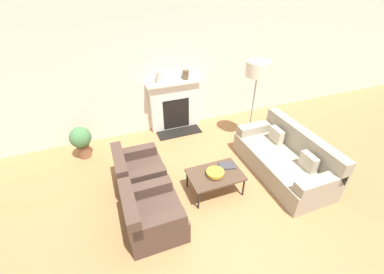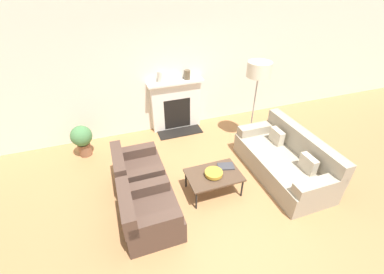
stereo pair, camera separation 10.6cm
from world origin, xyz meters
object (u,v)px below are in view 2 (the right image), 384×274
Objects in this scene: armchair_far at (137,172)px; coffee_table at (214,176)px; couch at (285,161)px; mantel_vase_center_left at (187,75)px; potted_plant at (82,138)px; floor_lamp at (258,75)px; bowl at (214,173)px; mantel_vase_left at (160,77)px; fireplace at (176,106)px; armchair_near at (149,215)px; book at (226,166)px.

coffee_table is (1.20, -0.59, 0.07)m from armchair_far.
mantel_vase_center_left reaches higher than couch.
potted_plant is (-3.54, 1.87, 0.10)m from couch.
floor_lamp is at bearing -42.64° from mantel_vase_center_left.
bowl is 0.17× the size of floor_lamp.
mantel_vase_center_left reaches higher than potted_plant.
mantel_vase_left is at bearing 149.14° from floor_lamp.
couch is at bearing -90.58° from floor_lamp.
fireplace reaches higher than armchair_far.
fireplace is 0.72× the size of floor_lamp.
couch is at bearing -81.84° from armchair_near.
floor_lamp is (1.18, 1.15, 1.11)m from book.
book is 2.38m from mantel_vase_center_left.
coffee_table is at bearing -144.32° from book.
potted_plant is at bearing 138.37° from coffee_table.
armchair_far reaches higher than potted_plant.
potted_plant is (-2.10, 1.86, 0.05)m from coffee_table.
armchair_near is at bearing -119.24° from mantel_vase_center_left.
floor_lamp reaches higher than armchair_far.
mantel_vase_left is 1.21× the size of mantel_vase_center_left.
mantel_vase_center_left is at bearing 82.33° from coffee_table.
potted_plant is (-3.55, 0.60, -1.11)m from floor_lamp.
couch is 2.31× the size of armchair_far.
bowl is 2.51m from mantel_vase_left.
bowl is (-0.04, -2.32, -0.14)m from fireplace.
floor_lamp reaches higher than armchair_near.
armchair_near is at bearing -162.99° from bowl.
couch is 7.74× the size of mantel_vase_left.
bowl is (1.18, 0.36, 0.15)m from armchair_near.
book is at bearing -95.62° from couch.
fireplace is at bearing 89.00° from bowl.
armchair_far is 1.56m from potted_plant.
armchair_far reaches higher than bowl.
mantel_vase_center_left is (0.62, 0.00, -0.02)m from mantel_vase_left.
couch is at bearing -58.44° from fireplace.
potted_plant is at bearing -165.85° from mantel_vase_left.
armchair_near is at bearing -162.26° from coffee_table.
couch is 2.31× the size of armchair_near.
book is 1.50× the size of mantel_vase_center_left.
potted_plant reaches higher than bowl.
fireplace reaches higher than bowl.
mantel_vase_left is (-0.31, 2.31, 0.96)m from coffee_table.
coffee_table is 2.52m from mantel_vase_left.
potted_plant is at bearing -169.38° from mantel_vase_center_left.
armchair_far is 4.05× the size of mantel_vase_center_left.
mantel_vase_center_left is (0.33, 2.34, 0.85)m from bowl.
potted_plant is at bearing 157.16° from book.
coffee_table is 0.30m from book.
floor_lamp is 2.06m from mantel_vase_left.
armchair_near is 3.35m from floor_lamp.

